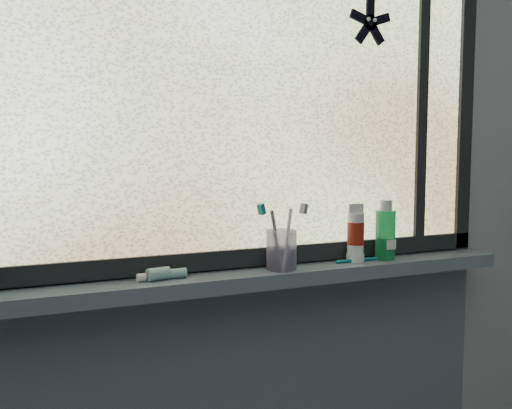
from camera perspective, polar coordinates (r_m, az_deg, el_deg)
The scene contains 12 objects.
wall_back at distance 1.59m, azimuth -1.63°, elevation 1.96°, with size 3.00×0.01×2.50m, color #9EA3A8.
windowsill at distance 1.56m, azimuth -0.56°, elevation -7.41°, with size 1.62×0.14×0.04m, color slate.
window_pane at distance 1.58m, azimuth -1.34°, elevation 12.12°, with size 1.50×0.01×1.00m, color silver.
frame_bottom at distance 1.59m, azimuth -1.25°, elevation -5.30°, with size 1.60×0.03×0.05m, color black.
frame_right at distance 2.00m, azimuth 20.10°, elevation 10.38°, with size 0.05×0.03×1.10m, color black.
frame_mullion at distance 1.88m, azimuth 16.17°, elevation 10.82°, with size 0.04×0.03×1.00m, color black.
starfish_sticker at distance 1.79m, azimuth 11.34°, elevation 17.40°, with size 0.15×0.02×0.15m, color black, non-canonical shape.
toothpaste_tube at distance 1.47m, azimuth -9.02°, elevation -6.81°, with size 0.18×0.04×0.03m, color silver, non-canonical shape.
toothbrush_cup at distance 1.57m, azimuth 2.56°, elevation -4.56°, with size 0.08×0.08×0.11m, color #9E92C1.
toothbrush_lying at distance 1.72m, azimuth 10.66°, elevation -5.35°, with size 0.23×0.02×0.02m, color #0D717A, non-canonical shape.
mouthwash_bottle at distance 1.75m, azimuth 12.82°, elevation -2.48°, with size 0.06×0.06×0.15m, color #21AD60.
cream_tube at distance 1.70m, azimuth 9.94°, elevation -2.60°, with size 0.05×0.05×0.12m, color silver.
Camera 1 is at (-0.59, -0.17, 1.35)m, focal length 40.00 mm.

